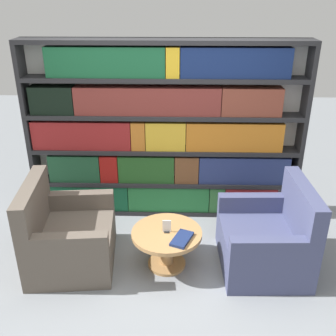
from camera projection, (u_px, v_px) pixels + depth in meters
ground_plane at (161, 277)px, 3.89m from camera, size 14.00×14.00×0.00m
bookshelf at (163, 134)px, 4.62m from camera, size 3.22×0.30×2.11m
armchair_left at (67, 237)px, 3.99m from camera, size 0.91×1.00×0.91m
armchair_right at (268, 240)px, 3.95m from camera, size 0.85×0.95×0.91m
coffee_table at (167, 241)px, 3.94m from camera, size 0.71×0.71×0.41m
table_sign at (167, 227)px, 3.87m from camera, size 0.08×0.06×0.13m
stray_book at (182, 239)px, 3.76m from camera, size 0.24×0.31×0.03m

